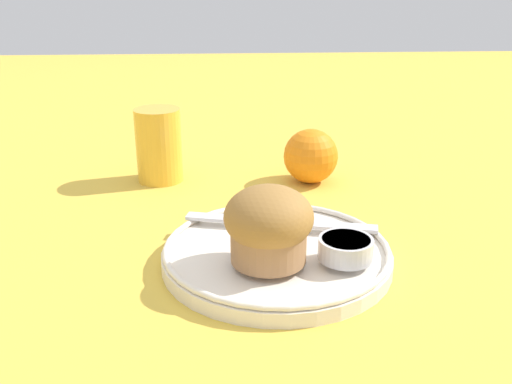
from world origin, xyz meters
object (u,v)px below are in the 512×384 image
muffin (265,225)px  orange_fruit (311,156)px  butter_knife (280,222)px  juice_glass (159,145)px

muffin → orange_fruit: muffin is taller
butter_knife → orange_fruit: size_ratio=2.74×
butter_knife → orange_fruit: orange_fruit is taller
muffin → juice_glass: size_ratio=0.82×
orange_fruit → juice_glass: juice_glass is taller
butter_knife → juice_glass: bearing=139.1°
muffin → orange_fruit: (0.08, 0.25, -0.02)m
juice_glass → orange_fruit: bearing=-5.5°
muffin → butter_knife: bearing=74.4°
muffin → juice_glass: bearing=113.6°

